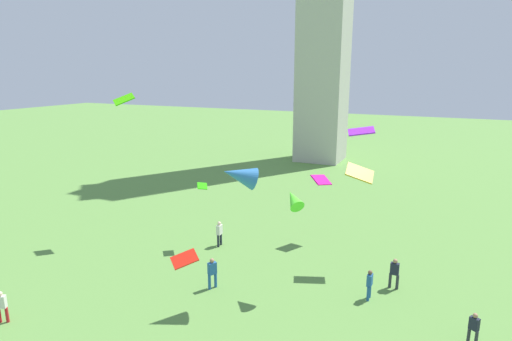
{
  "coord_description": "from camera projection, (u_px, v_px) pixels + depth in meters",
  "views": [
    {
      "loc": [
        8.68,
        -2.08,
        12.07
      ],
      "look_at": [
        -0.49,
        18.0,
        6.79
      ],
      "focal_mm": 29.24,
      "sensor_mm": 36.0,
      "label": 1
    }
  ],
  "objects": [
    {
      "name": "person_0",
      "position": [
        370.0,
        283.0,
        22.42
      ],
      "size": [
        0.28,
        0.53,
        1.7
      ],
      "rotation": [
        0.0,
        0.0,
        4.66
      ],
      "color": "#235693",
      "rests_on": "ground_plane"
    },
    {
      "name": "kite_flying_1",
      "position": [
        294.0,
        199.0,
        22.51
      ],
      "size": [
        1.56,
        1.56,
        1.27
      ],
      "rotation": [
        0.0,
        0.0,
        3.92
      ],
      "color": "#57F12F"
    },
    {
      "name": "person_3",
      "position": [
        2.0,
        305.0,
        20.33
      ],
      "size": [
        0.5,
        0.42,
        1.67
      ],
      "rotation": [
        0.0,
        0.0,
        0.48
      ],
      "color": "red",
      "rests_on": "ground_plane"
    },
    {
      "name": "person_4",
      "position": [
        394.0,
        272.0,
        23.53
      ],
      "size": [
        0.56,
        0.29,
        1.81
      ],
      "rotation": [
        0.0,
        0.0,
        6.24
      ],
      "color": "#2D3338",
      "rests_on": "ground_plane"
    },
    {
      "name": "person_2",
      "position": [
        474.0,
        327.0,
        18.68
      ],
      "size": [
        0.47,
        0.41,
        1.57
      ],
      "rotation": [
        0.0,
        0.0,
        2.6
      ],
      "color": "#2D3338",
      "rests_on": "ground_plane"
    },
    {
      "name": "kite_flying_0",
      "position": [
        185.0,
        259.0,
        18.5
      ],
      "size": [
        1.34,
        1.27,
        0.6
      ],
      "rotation": [
        0.0,
        0.0,
        3.95
      ],
      "color": "red"
    },
    {
      "name": "kite_flying_7",
      "position": [
        202.0,
        186.0,
        28.68
      ],
      "size": [
        1.07,
        1.17,
        0.32
      ],
      "rotation": [
        0.0,
        0.0,
        2.16
      ],
      "color": "#28BE0A"
    },
    {
      "name": "kite_flying_5",
      "position": [
        321.0,
        180.0,
        29.6
      ],
      "size": [
        1.41,
        1.77,
        0.82
      ],
      "rotation": [
        0.0,
        0.0,
        4.26
      ],
      "color": "#CF0986"
    },
    {
      "name": "kite_flying_4",
      "position": [
        124.0,
        99.0,
        29.26
      ],
      "size": [
        1.67,
        1.55,
        0.89
      ],
      "rotation": [
        0.0,
        0.0,
        3.95
      ],
      "color": "#41CC07"
    },
    {
      "name": "kite_flying_3",
      "position": [
        239.0,
        175.0,
        21.21
      ],
      "size": [
        2.26,
        2.13,
        1.63
      ],
      "rotation": [
        0.0,
        0.0,
        5.38
      ],
      "color": "#2C6FB2"
    },
    {
      "name": "person_5",
      "position": [
        219.0,
        232.0,
        29.3
      ],
      "size": [
        0.29,
        0.56,
        1.82
      ],
      "rotation": [
        0.0,
        0.0,
        4.74
      ],
      "color": "#1E2333",
      "rests_on": "ground_plane"
    },
    {
      "name": "person_1",
      "position": [
        212.0,
        271.0,
        23.54
      ],
      "size": [
        0.47,
        0.55,
        1.83
      ],
      "rotation": [
        0.0,
        0.0,
        1.07
      ],
      "color": "#235693",
      "rests_on": "ground_plane"
    },
    {
      "name": "kite_flying_2",
      "position": [
        360.0,
        173.0,
        25.21
      ],
      "size": [
        1.65,
        1.45,
        1.14
      ],
      "rotation": [
        0.0,
        0.0,
        0.25
      ],
      "color": "#B38C12"
    },
    {
      "name": "kite_flying_8",
      "position": [
        361.0,
        131.0,
        19.3
      ],
      "size": [
        1.37,
        1.07,
        0.42
      ],
      "rotation": [
        0.0,
        0.0,
        3.39
      ],
      "color": "#9323DE"
    }
  ]
}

